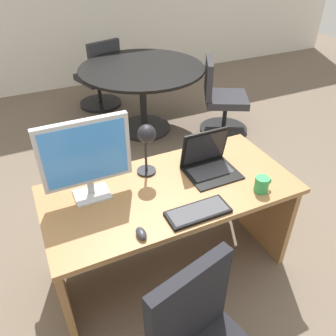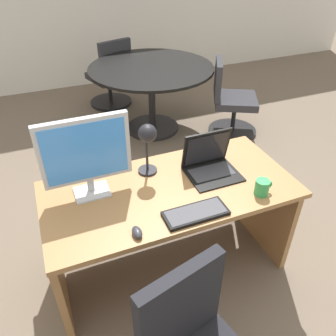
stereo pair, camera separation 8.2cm
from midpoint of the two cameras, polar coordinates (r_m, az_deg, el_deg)
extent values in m
plane|color=#6B5B4C|center=(3.62, -10.47, 1.27)|extent=(12.00, 12.00, 0.00)
cube|color=#9E7042|center=(2.04, -0.72, -3.67)|extent=(1.51, 0.73, 0.03)
cube|color=#9E7042|center=(2.20, -19.13, -15.95)|extent=(0.04, 0.64, 0.69)
cube|color=#9E7042|center=(2.59, 14.37, -5.45)|extent=(0.04, 0.64, 0.69)
cube|color=#9E7042|center=(2.45, -3.31, -5.96)|extent=(1.33, 0.02, 0.48)
cube|color=#B7BABF|center=(2.03, -13.76, -4.34)|extent=(0.20, 0.16, 0.01)
cube|color=#B7BABF|center=(2.01, -14.02, -3.05)|extent=(0.04, 0.02, 0.09)
cube|color=#B7BABF|center=(1.87, -14.97, 2.47)|extent=(0.49, 0.04, 0.38)
cube|color=#3F8CEA|center=(1.85, -14.84, 2.17)|extent=(0.44, 0.00, 0.34)
cube|color=black|center=(2.16, 6.31, -0.84)|extent=(0.32, 0.27, 0.01)
cube|color=#38383D|center=(2.17, 6.05, -0.43)|extent=(0.27, 0.15, 0.00)
cube|color=black|center=(2.16, 5.06, 3.52)|extent=(0.32, 0.06, 0.25)
cube|color=black|center=(2.16, 5.19, 3.38)|extent=(0.28, 0.05, 0.21)
cube|color=black|center=(1.86, 3.80, -7.43)|extent=(0.35, 0.15, 0.02)
cube|color=#47474C|center=(1.85, 3.81, -7.18)|extent=(0.33, 0.12, 0.00)
ellipsoid|color=#2D2D33|center=(1.74, -5.90, -10.89)|extent=(0.05, 0.09, 0.04)
cylinder|color=black|center=(2.16, -4.72, -0.51)|extent=(0.12, 0.12, 0.01)
cylinder|color=black|center=(2.09, -4.89, 2.31)|extent=(0.02, 0.02, 0.24)
sphere|color=black|center=(1.99, -4.80, 5.74)|extent=(0.11, 0.11, 0.11)
cylinder|color=green|center=(2.04, 14.34, -2.70)|extent=(0.08, 0.08, 0.10)
torus|color=green|center=(2.06, 15.28, -2.29)|extent=(0.05, 0.01, 0.05)
cube|color=black|center=(1.60, 1.95, -22.29)|extent=(0.44, 0.17, 0.48)
cylinder|color=black|center=(4.14, -4.56, 6.76)|extent=(0.62, 0.62, 0.04)
cylinder|color=black|center=(3.98, -4.81, 11.42)|extent=(0.08, 0.08, 0.69)
cylinder|color=black|center=(3.85, -5.08, 16.35)|extent=(1.37, 1.37, 0.03)
cylinder|color=black|center=(4.14, 8.70, 6.45)|extent=(0.56, 0.56, 0.04)
cylinder|color=black|center=(4.06, 8.93, 8.73)|extent=(0.05, 0.05, 0.33)
cube|color=#2D2D33|center=(3.97, 9.20, 11.36)|extent=(0.62, 0.62, 0.08)
cube|color=#2D2D33|center=(3.86, 6.21, 14.77)|extent=(0.25, 0.42, 0.40)
cylinder|color=black|center=(4.85, -11.70, 10.60)|extent=(0.56, 0.56, 0.04)
cylinder|color=black|center=(4.79, -11.95, 12.48)|extent=(0.05, 0.05, 0.31)
cube|color=#2D2D33|center=(4.72, -12.24, 14.63)|extent=(0.58, 0.58, 0.08)
cube|color=#2D2D33|center=(4.45, -11.12, 17.26)|extent=(0.43, 0.19, 0.47)
camera|label=1|loc=(0.04, -91.18, -0.84)|focal=36.29mm
camera|label=2|loc=(0.04, 88.82, 0.84)|focal=36.29mm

